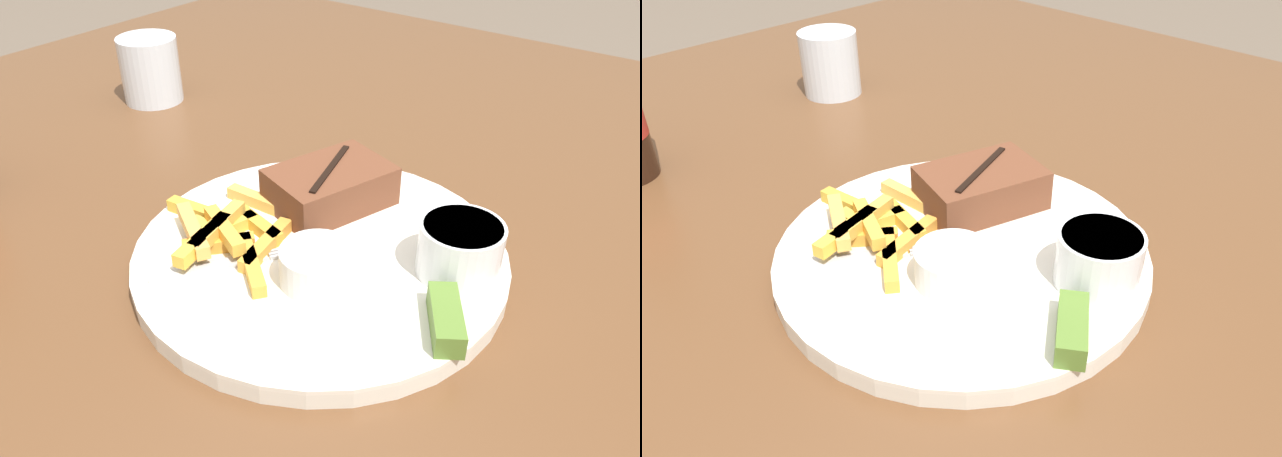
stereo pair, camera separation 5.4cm
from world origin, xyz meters
The scene contains 10 objects.
dining_table centered at (0.00, 0.00, 0.69)m, with size 1.47×1.50×0.74m.
dinner_plate centered at (0.00, 0.00, 0.75)m, with size 0.33×0.33×0.02m.
steak_portion centered at (0.06, 0.04, 0.78)m, with size 0.13×0.11×0.04m.
fries_pile centered at (-0.04, 0.07, 0.77)m, with size 0.13×0.16×0.02m.
coleslaw_cup centered at (0.04, -0.11, 0.79)m, with size 0.07×0.07×0.05m.
dipping_sauce_cup centered at (-0.04, -0.03, 0.78)m, with size 0.06×0.06×0.03m.
pickle_spear centered at (-0.03, -0.14, 0.77)m, with size 0.06×0.05×0.02m.
fork_utensil centered at (-0.07, 0.05, 0.76)m, with size 0.12×0.09×0.00m.
knife_utensil centered at (0.02, 0.04, 0.76)m, with size 0.12×0.14×0.01m.
drinking_glass centered at (0.16, 0.41, 0.79)m, with size 0.08×0.08×0.09m.
Camera 1 is at (-0.35, -0.27, 1.09)m, focal length 35.00 mm.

